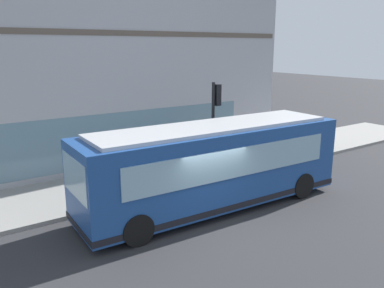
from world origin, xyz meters
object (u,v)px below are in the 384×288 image
Objects in this scene: city_bus_nearside at (214,166)px; pedestrian_near_building_entrance at (274,137)px; pedestrian_by_light_pole at (238,137)px; traffic_light_near_corner at (215,112)px; fire_hydrant at (200,152)px; newspaper_vending_box at (204,157)px.

city_bus_nearside is 6.24× the size of pedestrian_near_building_entrance.
city_bus_nearside is at bearing 131.36° from pedestrian_by_light_pole.
pedestrian_near_building_entrance is (1.08, -4.86, -1.95)m from traffic_light_near_corner.
traffic_light_near_corner reaches higher than pedestrian_by_light_pole.
fire_hydrant is at bearing 70.07° from pedestrian_near_building_entrance.
traffic_light_near_corner reaches higher than newspaper_vending_box.
traffic_light_near_corner is 4.03m from pedestrian_by_light_pole.
traffic_light_near_corner is at bearing 157.89° from fire_hydrant.
city_bus_nearside is at bearing 117.39° from pedestrian_near_building_entrance.
traffic_light_near_corner is (2.46, -1.97, 1.47)m from city_bus_nearside.
fire_hydrant is (4.94, -2.98, -1.04)m from city_bus_nearside.
pedestrian_by_light_pole reaches higher than pedestrian_near_building_entrance.
newspaper_vending_box reaches higher than fire_hydrant.
fire_hydrant is 0.46× the size of pedestrian_near_building_entrance.
pedestrian_near_building_entrance is at bearing -62.61° from city_bus_nearside.
newspaper_vending_box is at bearing -17.82° from traffic_light_near_corner.
pedestrian_by_light_pole is (-0.56, -2.00, 0.63)m from fire_hydrant.
traffic_light_near_corner reaches higher than fire_hydrant.
pedestrian_near_building_entrance is 1.80× the size of newspaper_vending_box.
pedestrian_by_light_pole reaches higher than fire_hydrant.
traffic_light_near_corner is 5.35m from pedestrian_near_building_entrance.
pedestrian_near_building_entrance is at bearing -77.46° from traffic_light_near_corner.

